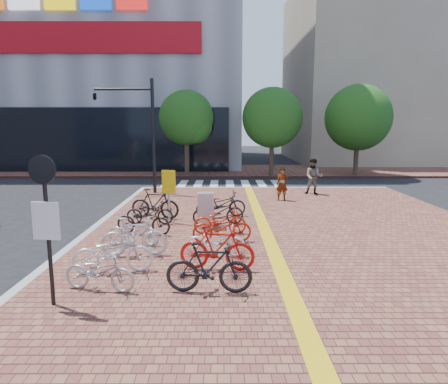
{
  "coord_description": "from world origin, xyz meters",
  "views": [
    {
      "loc": [
        0.55,
        -10.74,
        3.71
      ],
      "look_at": [
        0.59,
        3.54,
        1.3
      ],
      "focal_mm": 32.0,
      "sensor_mm": 36.0,
      "label": 1
    }
  ],
  "objects_px": {
    "bike_7": "(209,268)",
    "bike_1": "(113,253)",
    "bike_4": "(143,220)",
    "yellow_sign": "(168,187)",
    "pedestrian_b": "(314,177)",
    "bike_8": "(217,248)",
    "bike_5": "(150,212)",
    "bike_6": "(155,204)",
    "pedestrian_a": "(282,184)",
    "notice_sign": "(46,213)",
    "bike_13": "(221,204)",
    "bike_9": "(216,241)",
    "bike_11": "(220,221)",
    "traffic_light_pole": "(126,115)",
    "bike_10": "(222,227)",
    "bike_3": "(134,231)",
    "bike_2": "(134,237)",
    "bike_0": "(99,272)",
    "bike_12": "(218,211)",
    "utility_box": "(206,210)"
  },
  "relations": [
    {
      "from": "bike_7",
      "to": "bike_1",
      "type": "bearing_deg",
      "value": 67.01
    },
    {
      "from": "bike_4",
      "to": "yellow_sign",
      "type": "height_order",
      "value": "yellow_sign"
    },
    {
      "from": "pedestrian_b",
      "to": "bike_8",
      "type": "bearing_deg",
      "value": -97.08
    },
    {
      "from": "bike_5",
      "to": "bike_6",
      "type": "height_order",
      "value": "bike_6"
    },
    {
      "from": "bike_1",
      "to": "pedestrian_a",
      "type": "height_order",
      "value": "pedestrian_a"
    },
    {
      "from": "notice_sign",
      "to": "bike_13",
      "type": "bearing_deg",
      "value": 66.66
    },
    {
      "from": "bike_9",
      "to": "yellow_sign",
      "type": "height_order",
      "value": "yellow_sign"
    },
    {
      "from": "bike_6",
      "to": "pedestrian_a",
      "type": "xyz_separation_m",
      "value": [
        5.42,
        3.69,
        0.21
      ]
    },
    {
      "from": "bike_13",
      "to": "yellow_sign",
      "type": "bearing_deg",
      "value": 103.14
    },
    {
      "from": "bike_11",
      "to": "traffic_light_pole",
      "type": "xyz_separation_m",
      "value": [
        -4.88,
        8.15,
        3.61
      ]
    },
    {
      "from": "bike_6",
      "to": "bike_10",
      "type": "height_order",
      "value": "bike_6"
    },
    {
      "from": "bike_3",
      "to": "traffic_light_pole",
      "type": "bearing_deg",
      "value": 24.06
    },
    {
      "from": "pedestrian_b",
      "to": "notice_sign",
      "type": "bearing_deg",
      "value": -105.34
    },
    {
      "from": "bike_9",
      "to": "pedestrian_b",
      "type": "xyz_separation_m",
      "value": [
        4.87,
        9.83,
        0.49
      ]
    },
    {
      "from": "bike_1",
      "to": "pedestrian_b",
      "type": "relative_size",
      "value": 1.04
    },
    {
      "from": "notice_sign",
      "to": "traffic_light_pole",
      "type": "bearing_deg",
      "value": 96.66
    },
    {
      "from": "bike_2",
      "to": "bike_0",
      "type": "bearing_deg",
      "value": 167.92
    },
    {
      "from": "bike_0",
      "to": "bike_1",
      "type": "distance_m",
      "value": 1.06
    },
    {
      "from": "bike_4",
      "to": "notice_sign",
      "type": "height_order",
      "value": "notice_sign"
    },
    {
      "from": "bike_6",
      "to": "bike_0",
      "type": "bearing_deg",
      "value": -168.8
    },
    {
      "from": "bike_12",
      "to": "utility_box",
      "type": "bearing_deg",
      "value": 122.63
    },
    {
      "from": "bike_12",
      "to": "pedestrian_a",
      "type": "relative_size",
      "value": 1.17
    },
    {
      "from": "bike_0",
      "to": "bike_3",
      "type": "bearing_deg",
      "value": 11.5
    },
    {
      "from": "bike_5",
      "to": "bike_7",
      "type": "distance_m",
      "value": 6.4
    },
    {
      "from": "bike_5",
      "to": "bike_13",
      "type": "bearing_deg",
      "value": -64.59
    },
    {
      "from": "bike_2",
      "to": "bike_13",
      "type": "xyz_separation_m",
      "value": [
        2.35,
        4.67,
        -0.03
      ]
    },
    {
      "from": "pedestrian_b",
      "to": "bike_5",
      "type": "bearing_deg",
      "value": -122.51
    },
    {
      "from": "bike_0",
      "to": "traffic_light_pole",
      "type": "height_order",
      "value": "traffic_light_pole"
    },
    {
      "from": "bike_3",
      "to": "bike_10",
      "type": "xyz_separation_m",
      "value": [
        2.63,
        0.27,
        0.05
      ]
    },
    {
      "from": "traffic_light_pole",
      "to": "pedestrian_b",
      "type": "bearing_deg",
      "value": -3.3
    },
    {
      "from": "bike_7",
      "to": "bike_13",
      "type": "height_order",
      "value": "bike_7"
    },
    {
      "from": "notice_sign",
      "to": "bike_2",
      "type": "bearing_deg",
      "value": 72.14
    },
    {
      "from": "bike_2",
      "to": "bike_13",
      "type": "distance_m",
      "value": 5.22
    },
    {
      "from": "bike_8",
      "to": "bike_12",
      "type": "distance_m",
      "value": 4.56
    },
    {
      "from": "bike_9",
      "to": "bike_11",
      "type": "distance_m",
      "value": 2.24
    },
    {
      "from": "bike_4",
      "to": "traffic_light_pole",
      "type": "height_order",
      "value": "traffic_light_pole"
    },
    {
      "from": "bike_2",
      "to": "bike_12",
      "type": "height_order",
      "value": "bike_2"
    },
    {
      "from": "notice_sign",
      "to": "bike_7",
      "type": "bearing_deg",
      "value": 11.1
    },
    {
      "from": "bike_4",
      "to": "bike_13",
      "type": "relative_size",
      "value": 0.93
    },
    {
      "from": "bike_2",
      "to": "bike_10",
      "type": "bearing_deg",
      "value": -67.75
    },
    {
      "from": "bike_8",
      "to": "bike_10",
      "type": "relative_size",
      "value": 1.04
    },
    {
      "from": "bike_9",
      "to": "bike_11",
      "type": "bearing_deg",
      "value": 2.66
    },
    {
      "from": "bike_5",
      "to": "yellow_sign",
      "type": "distance_m",
      "value": 1.14
    },
    {
      "from": "bike_13",
      "to": "bike_4",
      "type": "bearing_deg",
      "value": 123.23
    },
    {
      "from": "pedestrian_a",
      "to": "pedestrian_b",
      "type": "height_order",
      "value": "pedestrian_b"
    },
    {
      "from": "bike_1",
      "to": "bike_12",
      "type": "bearing_deg",
      "value": -37.39
    },
    {
      "from": "bike_3",
      "to": "utility_box",
      "type": "height_order",
      "value": "utility_box"
    },
    {
      "from": "bike_4",
      "to": "bike_11",
      "type": "height_order",
      "value": "bike_4"
    },
    {
      "from": "bike_11",
      "to": "traffic_light_pole",
      "type": "relative_size",
      "value": 0.29
    },
    {
      "from": "bike_0",
      "to": "pedestrian_b",
      "type": "xyz_separation_m",
      "value": [
        7.35,
        12.13,
        0.5
      ]
    }
  ]
}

